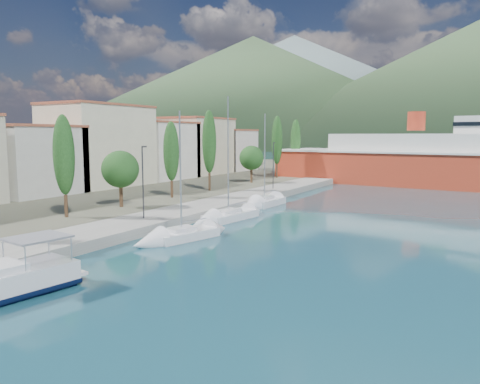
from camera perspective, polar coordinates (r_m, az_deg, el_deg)
The scene contains 10 objects.
ground at distance 137.69m, azimuth 22.09°, elevation 3.16°, with size 1400.00×1400.00×0.00m, color #1A4958.
quay at distance 50.28m, azimuth -2.28°, elevation -1.48°, with size 5.00×88.00×0.80m, color gray.
land_strip at distance 83.05m, azimuth -21.40°, elevation 1.32°, with size 70.00×148.00×0.70m, color #565644.
town_buildings at distance 72.45m, azimuth -13.43°, elevation 5.00°, with size 9.20×69.20×11.30m.
tree_row at distance 58.65m, azimuth -4.62°, elevation 4.84°, with size 3.65×63.14×10.28m.
lamp_posts at distance 40.34m, azimuth -11.09°, elevation 1.60°, with size 0.15×49.53×6.06m.
sailboat_near at distance 34.36m, azimuth -8.98°, elevation -5.67°, with size 3.88×7.50×10.34m.
sailboat_mid at distance 41.72m, azimuth -2.81°, elevation -3.36°, with size 3.16×8.58×12.06m.
sailboat_far at distance 50.52m, azimuth 2.22°, elevation -1.55°, with size 2.57×7.55×11.02m.
ferry at distance 77.51m, azimuth 26.71°, elevation 3.16°, with size 61.64×18.18×12.06m.
Camera 1 is at (17.00, -16.42, 7.70)m, focal length 35.00 mm.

